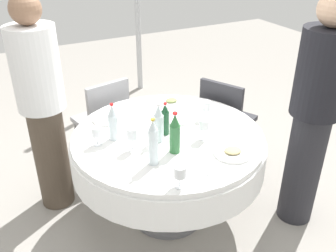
{
  "coord_description": "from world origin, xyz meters",
  "views": [
    {
      "loc": [
        -1.06,
        -2.04,
        2.07
      ],
      "look_at": [
        0.0,
        0.0,
        0.8
      ],
      "focal_mm": 40.32,
      "sensor_mm": 36.0,
      "label": 1
    }
  ],
  "objects": [
    {
      "name": "plate_south",
      "position": [
        0.25,
        -0.42,
        0.75
      ],
      "size": [
        0.25,
        0.25,
        0.04
      ],
      "color": "white",
      "rests_on": "dining_table"
    },
    {
      "name": "chair_right",
      "position": [
        0.77,
        0.39,
        0.52
      ],
      "size": [
        0.54,
        0.54,
        0.87
      ],
      "rotation": [
        0.0,
        0.0,
        -1.11
      ],
      "color": "#2D2D33",
      "rests_on": "ground_plane"
    },
    {
      "name": "chair_east",
      "position": [
        -0.19,
        0.88,
        0.52
      ],
      "size": [
        0.48,
        0.48,
        0.87
      ],
      "rotation": [
        0.0,
        0.0,
        0.21
      ],
      "color": "#99999E",
      "rests_on": "ground_plane"
    },
    {
      "name": "bottle_clear_near",
      "position": [
        -0.25,
        -0.28,
        0.89
      ],
      "size": [
        0.06,
        0.06,
        0.31
      ],
      "color": "silver",
      "rests_on": "dining_table"
    },
    {
      "name": "knife_near",
      "position": [
        -0.01,
        -0.51,
        0.74
      ],
      "size": [
        0.03,
        0.18,
        0.0
      ],
      "primitive_type": "cube",
      "rotation": [
        0.0,
        0.0,
        1.47
      ],
      "color": "silver",
      "rests_on": "dining_table"
    },
    {
      "name": "plate_outer",
      "position": [
        0.17,
        0.15,
        0.75
      ],
      "size": [
        0.22,
        0.22,
        0.02
      ],
      "color": "white",
      "rests_on": "dining_table"
    },
    {
      "name": "wine_glass_outer",
      "position": [
        -0.48,
        0.09,
        0.83
      ],
      "size": [
        0.06,
        0.06,
        0.13
      ],
      "color": "white",
      "rests_on": "dining_table"
    },
    {
      "name": "bottle_clear_left",
      "position": [
        -0.36,
        0.11,
        0.86
      ],
      "size": [
        0.07,
        0.07,
        0.27
      ],
      "color": "silver",
      "rests_on": "dining_table"
    },
    {
      "name": "bottle_clear_west",
      "position": [
        -0.1,
        -0.05,
        0.87
      ],
      "size": [
        0.07,
        0.07,
        0.28
      ],
      "color": "silver",
      "rests_on": "dining_table"
    },
    {
      "name": "ground_plane",
      "position": [
        0.0,
        0.0,
        0.0
      ],
      "size": [
        10.0,
        10.0,
        0.0
      ],
      "primitive_type": "plane",
      "color": "gray"
    },
    {
      "name": "wine_glass_right",
      "position": [
        0.36,
        0.08,
        0.84
      ],
      "size": [
        0.07,
        0.07,
        0.14
      ],
      "color": "white",
      "rests_on": "dining_table"
    },
    {
      "name": "knife_far",
      "position": [
        -0.16,
        0.08,
        0.74
      ],
      "size": [
        0.18,
        0.05,
        0.0
      ],
      "primitive_type": "cube",
      "rotation": [
        0.0,
        0.0,
        6.07
      ],
      "color": "silver",
      "rests_on": "dining_table"
    },
    {
      "name": "bottle_green_mid",
      "position": [
        -0.07,
        -0.23,
        0.87
      ],
      "size": [
        0.07,
        0.07,
        0.29
      ],
      "color": "#2D6B38",
      "rests_on": "dining_table"
    },
    {
      "name": "spoon_west",
      "position": [
        0.32,
        -0.08,
        0.74
      ],
      "size": [
        0.07,
        0.18,
        0.0
      ],
      "primitive_type": "cube",
      "rotation": [
        0.0,
        0.0,
        4.4
      ],
      "color": "silver",
      "rests_on": "dining_table"
    },
    {
      "name": "plate_front",
      "position": [
        0.26,
        0.43,
        0.75
      ],
      "size": [
        0.21,
        0.21,
        0.04
      ],
      "color": "white",
      "rests_on": "dining_table"
    },
    {
      "name": "bottle_dark_green_far",
      "position": [
        -0.02,
        0.01,
        0.85
      ],
      "size": [
        0.06,
        0.06,
        0.24
      ],
      "color": "#194728",
      "rests_on": "dining_table"
    },
    {
      "name": "person_near",
      "position": [
        0.89,
        -0.46,
        0.9
      ],
      "size": [
        0.34,
        0.34,
        1.71
      ],
      "rotation": [
        0.0,
        0.0,
        4.23
      ],
      "color": "#26262B",
      "rests_on": "ground_plane"
    },
    {
      "name": "wine_glass_left",
      "position": [
        0.19,
        -0.17,
        0.85
      ],
      "size": [
        0.07,
        0.07,
        0.15
      ],
      "color": "white",
      "rests_on": "dining_table"
    },
    {
      "name": "dining_table",
      "position": [
        0.0,
        0.0,
        0.59
      ],
      "size": [
        1.38,
        1.38,
        0.74
      ],
      "color": "white",
      "rests_on": "ground_plane"
    },
    {
      "name": "person_mid",
      "position": [
        -0.73,
        0.58,
        0.88
      ],
      "size": [
        0.34,
        0.34,
        1.67
      ],
      "rotation": [
        0.0,
        0.0,
        0.9
      ],
      "color": "#4C3F33",
      "rests_on": "ground_plane"
    },
    {
      "name": "wine_glass_east",
      "position": [
        -0.3,
        -0.08,
        0.86
      ],
      "size": [
        0.07,
        0.07,
        0.16
      ],
      "color": "white",
      "rests_on": "dining_table"
    },
    {
      "name": "wine_glass_west",
      "position": [
        -0.22,
        -0.56,
        0.84
      ],
      "size": [
        0.07,
        0.07,
        0.14
      ],
      "color": "white",
      "rests_on": "dining_table"
    },
    {
      "name": "plate_north",
      "position": [
        -0.3,
        0.41,
        0.75
      ],
      "size": [
        0.25,
        0.25,
        0.02
      ],
      "color": "white",
      "rests_on": "dining_table"
    }
  ]
}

